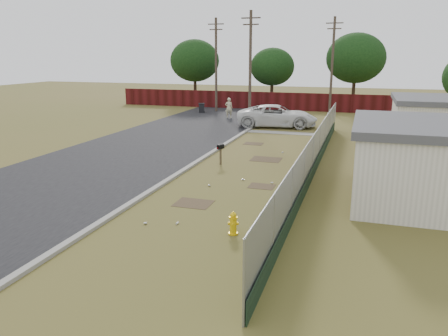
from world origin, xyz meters
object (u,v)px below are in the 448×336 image
(fire_hydrant, at_px, (233,224))
(pedestrian, at_px, (229,108))
(pickup_truck, at_px, (277,116))
(trash_bin, at_px, (202,108))
(mailbox, at_px, (221,149))

(fire_hydrant, height_order, pedestrian, pedestrian)
(pickup_truck, distance_m, trash_bin, 10.82)
(trash_bin, bearing_deg, mailbox, -66.79)
(pickup_truck, xyz_separation_m, trash_bin, (-8.74, 6.36, -0.40))
(fire_hydrant, relative_size, pedestrian, 0.43)
(pickup_truck, xyz_separation_m, pedestrian, (-5.10, 3.65, 0.04))
(pickup_truck, relative_size, trash_bin, 6.78)
(fire_hydrant, xyz_separation_m, mailbox, (-3.22, 8.54, 0.49))
(pedestrian, bearing_deg, mailbox, 89.30)
(fire_hydrant, height_order, pickup_truck, pickup_truck)
(fire_hydrant, bearing_deg, pedestrian, 107.39)
(pickup_truck, height_order, pedestrian, pedestrian)
(trash_bin, bearing_deg, pickup_truck, -36.07)
(mailbox, bearing_deg, pickup_truck, 88.12)
(fire_hydrant, xyz_separation_m, pickup_truck, (-2.80, 21.56, 0.51))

